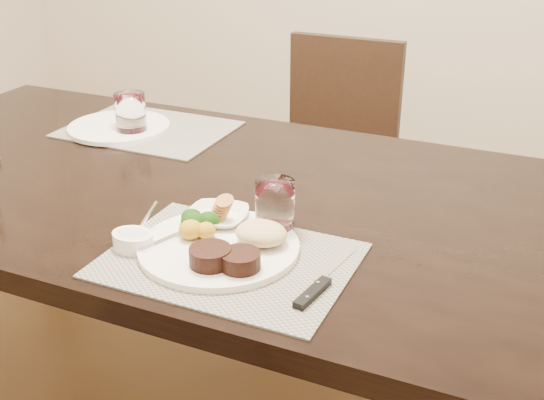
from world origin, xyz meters
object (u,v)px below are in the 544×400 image
at_px(steak_knife, 318,285).
at_px(cracker_bowl, 218,217).
at_px(dinner_plate, 225,245).
at_px(far_plate, 119,127).
at_px(wine_glass_near, 275,209).
at_px(chair_far, 333,152).

xyz_separation_m(steak_knife, cracker_bowl, (-0.28, 0.14, 0.01)).
xyz_separation_m(dinner_plate, cracker_bowl, (-0.07, 0.10, -0.00)).
bearing_deg(dinner_plate, far_plate, 126.54).
height_order(cracker_bowl, wine_glass_near, wine_glass_near).
relative_size(steak_knife, far_plate, 0.83).
height_order(dinner_plate, cracker_bowl, same).
relative_size(dinner_plate, wine_glass_near, 2.83).
xyz_separation_m(dinner_plate, far_plate, (-0.61, 0.51, -0.01)).
bearing_deg(far_plate, chair_far, 59.51).
distance_m(chair_far, dinner_plate, 1.26).
bearing_deg(chair_far, dinner_plate, -80.54).
bearing_deg(wine_glass_near, far_plate, 149.50).
bearing_deg(cracker_bowl, steak_knife, -27.40).
distance_m(steak_knife, cracker_bowl, 0.31).
bearing_deg(chair_far, far_plate, -120.49).
height_order(steak_knife, cracker_bowl, cracker_bowl).
height_order(wine_glass_near, far_plate, wine_glass_near).
height_order(dinner_plate, wine_glass_near, wine_glass_near).
height_order(chair_far, far_plate, chair_far).
relative_size(chair_far, steak_knife, 3.76).
bearing_deg(far_plate, dinner_plate, -39.87).
distance_m(chair_far, far_plate, 0.85).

